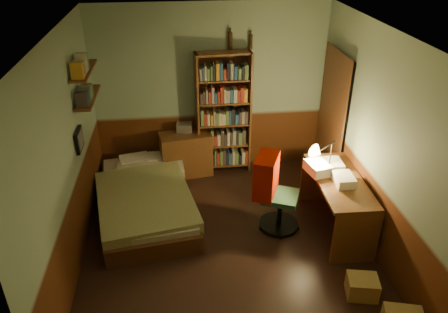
{
  "coord_description": "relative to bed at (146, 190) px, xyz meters",
  "views": [
    {
      "loc": [
        -0.53,
        -4.28,
        3.59
      ],
      "look_at": [
        0.0,
        0.25,
        1.1
      ],
      "focal_mm": 35.0,
      "sensor_mm": 36.0,
      "label": 1
    }
  ],
  "objects": [
    {
      "name": "floor",
      "position": [
        1.02,
        -0.83,
        -0.33
      ],
      "size": [
        3.5,
        4.0,
        0.02
      ],
      "primitive_type": "cube",
      "color": "black",
      "rests_on": "ground"
    },
    {
      "name": "ceiling",
      "position": [
        1.02,
        -0.83,
        2.29
      ],
      "size": [
        3.5,
        4.0,
        0.02
      ],
      "primitive_type": "cube",
      "color": "silver",
      "rests_on": "wall_back"
    },
    {
      "name": "wall_back",
      "position": [
        1.02,
        1.18,
        0.98
      ],
      "size": [
        3.5,
        0.02,
        2.6
      ],
      "primitive_type": "cube",
      "color": "gray",
      "rests_on": "ground"
    },
    {
      "name": "wall_left",
      "position": [
        -0.74,
        -0.83,
        0.98
      ],
      "size": [
        0.02,
        4.0,
        2.6
      ],
      "primitive_type": "cube",
      "color": "gray",
      "rests_on": "ground"
    },
    {
      "name": "wall_right",
      "position": [
        2.78,
        -0.83,
        0.98
      ],
      "size": [
        0.02,
        4.0,
        2.6
      ],
      "primitive_type": "cube",
      "color": "gray",
      "rests_on": "ground"
    },
    {
      "name": "wall_front",
      "position": [
        1.02,
        -2.84,
        0.98
      ],
      "size": [
        3.5,
        0.02,
        2.6
      ],
      "primitive_type": "cube",
      "color": "gray",
      "rests_on": "ground"
    },
    {
      "name": "doorway",
      "position": [
        2.74,
        0.47,
        0.68
      ],
      "size": [
        0.06,
        0.9,
        2.0
      ],
      "primitive_type": "cube",
      "color": "black",
      "rests_on": "ground"
    },
    {
      "name": "door_trim",
      "position": [
        2.7,
        0.47,
        0.68
      ],
      "size": [
        0.02,
        0.98,
        2.08
      ],
      "primitive_type": "cube",
      "color": "#422412",
      "rests_on": "ground"
    },
    {
      "name": "bed",
      "position": [
        0.0,
        0.0,
        0.0
      ],
      "size": [
        1.42,
        2.28,
        0.64
      ],
      "primitive_type": "cube",
      "rotation": [
        0.0,
        0.0,
        0.13
      ],
      "color": "olive",
      "rests_on": "ground"
    },
    {
      "name": "dresser",
      "position": [
        0.6,
        0.93,
        0.03
      ],
      "size": [
        0.83,
        0.5,
        0.69
      ],
      "primitive_type": "cube",
      "rotation": [
        0.0,
        0.0,
        0.15
      ],
      "color": "#583218",
      "rests_on": "ground"
    },
    {
      "name": "mini_stereo",
      "position": [
        0.59,
        1.06,
        0.44
      ],
      "size": [
        0.25,
        0.2,
        0.13
      ],
      "primitive_type": "cube",
      "rotation": [
        0.0,
        0.0,
        -0.09
      ],
      "color": "#B2B2B7",
      "rests_on": "dresser"
    },
    {
      "name": "bookshelf",
      "position": [
        1.19,
        1.02,
        0.64
      ],
      "size": [
        0.84,
        0.33,
        1.92
      ],
      "primitive_type": "cube",
      "rotation": [
        0.0,
        0.0,
        0.09
      ],
      "color": "#583218",
      "rests_on": "ground"
    },
    {
      "name": "bottle_left",
      "position": [
        1.31,
        1.12,
        1.73
      ],
      "size": [
        0.09,
        0.09,
        0.26
      ],
      "primitive_type": "cylinder",
      "rotation": [
        0.0,
        0.0,
        -0.41
      ],
      "color": "black",
      "rests_on": "bookshelf"
    },
    {
      "name": "bottle_right",
      "position": [
        1.6,
        1.12,
        1.71
      ],
      "size": [
        0.07,
        0.07,
        0.21
      ],
      "primitive_type": "cylinder",
      "rotation": [
        0.0,
        0.0,
        -0.36
      ],
      "color": "black",
      "rests_on": "bookshelf"
    },
    {
      "name": "desk",
      "position": [
        2.46,
        -0.69,
        0.05
      ],
      "size": [
        0.62,
        1.4,
        0.74
      ],
      "primitive_type": "cube",
      "rotation": [
        0.0,
        0.0,
        -0.03
      ],
      "color": "#583218",
      "rests_on": "ground"
    },
    {
      "name": "paper_stack",
      "position": [
        2.23,
        -0.49,
        0.49
      ],
      "size": [
        0.31,
        0.38,
        0.13
      ],
      "primitive_type": "cube",
      "rotation": [
        0.0,
        0.0,
        0.23
      ],
      "color": "silver",
      "rests_on": "desk"
    },
    {
      "name": "desk_lamp",
      "position": [
        2.41,
        -0.41,
        0.69
      ],
      "size": [
        0.19,
        0.19,
        0.54
      ],
      "primitive_type": "cone",
      "rotation": [
        0.0,
        0.0,
        0.21
      ],
      "color": "black",
      "rests_on": "desk"
    },
    {
      "name": "office_chair",
      "position": [
        1.74,
        -0.59,
        0.21
      ],
      "size": [
        0.67,
        0.64,
        1.05
      ],
      "primitive_type": "cube",
      "rotation": [
        0.0,
        0.0,
        -0.41
      ],
      "color": "#244B34",
      "rests_on": "ground"
    },
    {
      "name": "red_jacket",
      "position": [
        1.48,
        -0.58,
        1.01
      ],
      "size": [
        0.41,
        0.52,
        0.54
      ],
      "primitive_type": "cube",
      "rotation": [
        0.0,
        0.0,
        0.41
      ],
      "color": "#A51400",
      "rests_on": "office_chair"
    },
    {
      "name": "wall_shelf_lower",
      "position": [
        -0.62,
        0.27,
        1.28
      ],
      "size": [
        0.2,
        0.9,
        0.03
      ],
      "primitive_type": "cube",
      "color": "#583218",
      "rests_on": "wall_left"
    },
    {
      "name": "wall_shelf_upper",
      "position": [
        -0.62,
        0.27,
        1.63
      ],
      "size": [
        0.2,
        0.9,
        0.03
      ],
      "primitive_type": "cube",
      "color": "#583218",
      "rests_on": "wall_left"
    },
    {
      "name": "framed_picture",
      "position": [
        -0.7,
        -0.23,
        0.93
      ],
      "size": [
        0.04,
        0.32,
        0.26
      ],
      "primitive_type": "cube",
      "color": "black",
      "rests_on": "wall_left"
    },
    {
      "name": "cardboard_box_b",
      "position": [
        2.36,
        -1.87,
        -0.2
      ],
      "size": [
        0.37,
        0.33,
        0.23
      ],
      "primitive_type": "cube",
      "rotation": [
        0.0,
        0.0,
        -0.21
      ],
      "color": "#A18C4C",
      "rests_on": "ground"
    }
  ]
}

